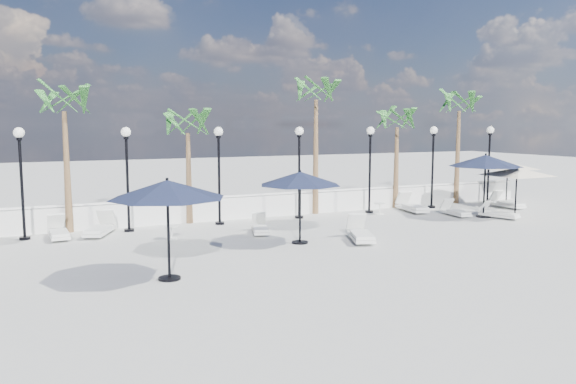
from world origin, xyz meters
name	(u,v)px	position (x,y,z in m)	size (l,w,h in m)	color
ground	(389,249)	(0.00, 0.00, 0.00)	(100.00, 100.00, 0.00)	#B0AFAA
balustrade	(289,204)	(0.00, 7.50, 0.47)	(26.00, 0.30, 1.01)	silver
lamppost_0	(21,167)	(-10.50, 6.50, 2.49)	(0.36, 0.36, 3.84)	black
lamppost_1	(127,164)	(-7.00, 6.50, 2.49)	(0.36, 0.36, 3.84)	black
lamppost_2	(219,162)	(-3.50, 6.50, 2.49)	(0.36, 0.36, 3.84)	black
lamppost_3	(299,159)	(0.00, 6.50, 2.49)	(0.36, 0.36, 3.84)	black
lamppost_4	(370,157)	(3.50, 6.50, 2.49)	(0.36, 0.36, 3.84)	black
lamppost_5	(433,155)	(7.00, 6.50, 2.49)	(0.36, 0.36, 3.84)	black
lamppost_6	(489,154)	(10.50, 6.50, 2.49)	(0.36, 0.36, 3.84)	black
palm_0	(64,108)	(-9.00, 7.30, 4.53)	(2.60, 2.60, 5.50)	brown
palm_1	(188,129)	(-4.50, 7.30, 3.75)	(2.60, 2.60, 4.70)	brown
palm_2	(316,97)	(1.20, 7.30, 5.12)	(2.60, 2.60, 6.10)	brown
palm_3	(397,124)	(5.50, 7.30, 3.95)	(2.60, 2.60, 4.90)	brown
palm_4	(459,108)	(9.20, 7.30, 4.73)	(2.60, 2.60, 5.70)	brown
lounger_1	(100,228)	(-8.05, 6.22, 0.25)	(1.38, 2.08, 0.75)	silver
lounger_2	(58,232)	(-9.44, 6.22, 0.23)	(0.69, 1.88, 0.69)	silver
lounger_3	(360,234)	(-0.17, 1.44, 0.25)	(1.34, 2.12, 0.76)	silver
lounger_4	(260,228)	(-2.75, 4.11, 0.21)	(1.00, 1.72, 0.61)	silver
lounger_5	(412,206)	(5.36, 5.87, 0.26)	(0.98, 2.13, 0.77)	silver
lounger_6	(506,203)	(10.20, 4.97, 0.23)	(0.65, 1.87, 0.70)	silver
lounger_7	(455,211)	(6.36, 4.15, 0.21)	(0.72, 1.69, 0.61)	silver
lounger_8	(499,214)	(7.60, 2.89, 0.21)	(1.03, 1.73, 0.62)	silver
side_table_1	(171,231)	(-5.91, 4.44, 0.29)	(0.49, 0.49, 0.48)	silver
side_table_2	(380,208)	(3.67, 5.92, 0.30)	(0.51, 0.51, 0.49)	silver
parasol_navy_left	(167,190)	(-7.15, -0.56, 2.31)	(2.96, 2.96, 2.62)	black
parasol_navy_mid	(300,179)	(-2.19, 1.98, 2.16)	(2.74, 2.74, 2.45)	black
parasol_navy_right	(486,161)	(7.26, 3.43, 2.39)	(3.04, 3.04, 2.72)	black
parasol_cream_sq_a	(508,163)	(11.46, 6.20, 2.02)	(4.45, 4.45, 2.19)	black
parasol_cream_sq_b	(517,168)	(8.46, 2.83, 2.10)	(4.53, 4.53, 2.27)	black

